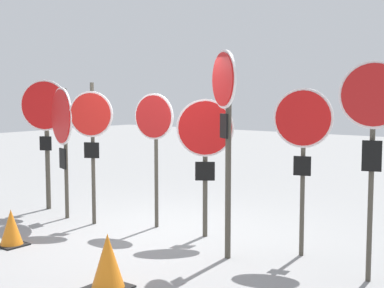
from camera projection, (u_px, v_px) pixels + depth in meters
The scene contains 11 objects.
ground_plane at pixel (164, 236), 7.75m from camera, with size 40.00×40.00×0.00m, color gray.
stop_sign_0 at pixel (45, 119), 9.38m from camera, with size 0.80×0.45×2.30m.
stop_sign_1 at pixel (62, 125), 8.69m from camera, with size 0.89×0.35×2.16m.
stop_sign_2 at pixel (91, 126), 8.28m from camera, with size 0.65×0.33×2.23m.
stop_sign_3 at pixel (154, 128), 8.09m from camera, with size 0.70×0.15×2.06m.
stop_sign_4 at pixel (205, 139), 7.55m from camera, with size 0.69×0.47×1.98m.
stop_sign_5 at pixel (225, 110), 6.52m from camera, with size 0.60×0.42×2.59m.
stop_sign_6 at pixel (303, 133), 6.62m from camera, with size 0.72×0.24×2.13m.
stop_sign_7 at pixel (373, 117), 5.67m from camera, with size 0.70×0.25×2.41m.
traffic_cone_0 at pixel (108, 262), 5.63m from camera, with size 0.42×0.42×0.60m.
traffic_cone_1 at pixel (11, 228), 7.23m from camera, with size 0.36×0.36×0.50m.
Camera 1 is at (4.92, -5.80, 2.06)m, focal length 50.00 mm.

